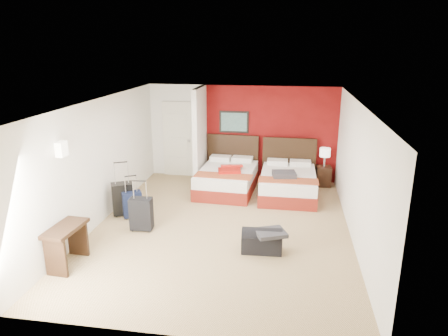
% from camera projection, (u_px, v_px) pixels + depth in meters
% --- Properties ---
extents(ground, '(6.50, 6.50, 0.00)m').
position_uv_depth(ground, '(222.00, 227.00, 8.24)').
color(ground, tan).
rests_on(ground, ground).
extents(room_walls, '(5.02, 6.52, 2.50)m').
position_uv_depth(room_walls, '(172.00, 147.00, 9.42)').
color(room_walls, white).
rests_on(room_walls, ground).
extents(red_accent_panel, '(3.50, 0.04, 2.50)m').
position_uv_depth(red_accent_panel, '(270.00, 134.00, 10.81)').
color(red_accent_panel, maroon).
rests_on(red_accent_panel, ground).
extents(partition_wall, '(0.12, 1.20, 2.50)m').
position_uv_depth(partition_wall, '(200.00, 137.00, 10.49)').
color(partition_wall, silver).
rests_on(partition_wall, ground).
extents(entry_door, '(0.82, 0.06, 2.05)m').
position_uv_depth(entry_door, '(178.00, 139.00, 11.23)').
color(entry_door, silver).
rests_on(entry_door, ground).
extents(bed_left, '(1.43, 1.96, 0.57)m').
position_uv_depth(bed_left, '(227.00, 180.00, 10.20)').
color(bed_left, white).
rests_on(bed_left, ground).
extents(bed_right, '(1.32, 1.88, 0.56)m').
position_uv_depth(bed_right, '(288.00, 185.00, 9.87)').
color(bed_right, white).
rests_on(bed_right, ground).
extents(red_suitcase_open, '(0.67, 0.83, 0.09)m').
position_uv_depth(red_suitcase_open, '(230.00, 169.00, 9.99)').
color(red_suitcase_open, '#B4170F').
rests_on(red_suitcase_open, bed_left).
extents(jacket_bundle, '(0.59, 0.50, 0.13)m').
position_uv_depth(jacket_bundle, '(284.00, 175.00, 9.50)').
color(jacket_bundle, '#3E3D43').
rests_on(jacket_bundle, bed_right).
extents(nightstand, '(0.39, 0.39, 0.51)m').
position_uv_depth(nightstand, '(323.00, 176.00, 10.59)').
color(nightstand, black).
rests_on(nightstand, ground).
extents(table_lamp, '(0.34, 0.34, 0.48)m').
position_uv_depth(table_lamp, '(325.00, 157.00, 10.44)').
color(table_lamp, white).
rests_on(table_lamp, nightstand).
extents(suitcase_black, '(0.53, 0.46, 0.68)m').
position_uv_depth(suitcase_black, '(123.00, 200.00, 8.75)').
color(suitcase_black, black).
rests_on(suitcase_black, ground).
extents(suitcase_charcoal, '(0.44, 0.29, 0.63)m').
position_uv_depth(suitcase_charcoal, '(141.00, 215.00, 8.03)').
color(suitcase_charcoal, black).
rests_on(suitcase_charcoal, ground).
extents(suitcase_navy, '(0.45, 0.40, 0.54)m').
position_uv_depth(suitcase_navy, '(132.00, 205.00, 8.64)').
color(suitcase_navy, '#101832').
rests_on(suitcase_navy, ground).
extents(duffel_bag, '(0.72, 0.41, 0.36)m').
position_uv_depth(duffel_bag, '(262.00, 242.00, 7.24)').
color(duffel_bag, black).
rests_on(duffel_bag, ground).
extents(jacket_draped, '(0.63, 0.59, 0.07)m').
position_uv_depth(jacket_draped, '(271.00, 233.00, 7.11)').
color(jacket_draped, '#323236').
rests_on(jacket_draped, duffel_bag).
extents(desk, '(0.47, 0.86, 0.69)m').
position_uv_depth(desk, '(67.00, 246.00, 6.74)').
color(desk, black).
rests_on(desk, ground).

